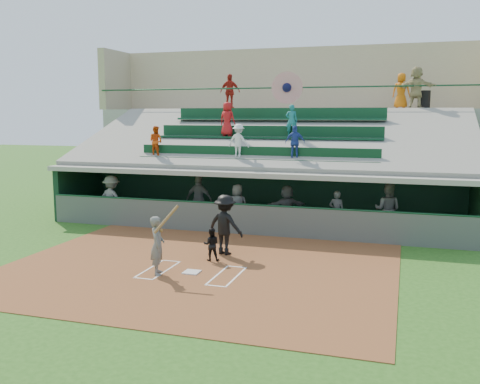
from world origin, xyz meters
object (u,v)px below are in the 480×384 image
(batter_at_plate, at_px, (158,245))
(trash_bin, at_px, (424,100))
(white_table, at_px, (111,211))
(catcher, at_px, (211,244))
(water_cooler, at_px, (111,198))
(home_plate, at_px, (192,272))

(batter_at_plate, distance_m, trash_bin, 15.95)
(white_table, relative_size, trash_bin, 0.93)
(catcher, height_order, white_table, catcher)
(catcher, bearing_deg, water_cooler, -55.19)
(water_cooler, bearing_deg, batter_at_plate, -50.72)
(water_cooler, bearing_deg, catcher, -37.19)
(water_cooler, bearing_deg, trash_bin, 30.87)
(home_plate, xyz_separation_m, white_table, (-6.06, 5.94, 0.35))
(trash_bin, bearing_deg, home_plate, -115.06)
(home_plate, relative_size, trash_bin, 0.51)
(home_plate, bearing_deg, batter_at_plate, -154.36)
(catcher, distance_m, white_table, 7.70)
(home_plate, height_order, white_table, white_table)
(home_plate, distance_m, catcher, 1.41)
(catcher, bearing_deg, white_table, -54.91)
(trash_bin, bearing_deg, water_cooler, -149.13)
(trash_bin, bearing_deg, catcher, -117.10)
(catcher, relative_size, white_table, 1.27)
(catcher, height_order, trash_bin, trash_bin)
(batter_at_plate, xyz_separation_m, trash_bin, (7.04, 13.68, 4.18))
(home_plate, xyz_separation_m, catcher, (0.09, 1.32, 0.48))
(water_cooler, xyz_separation_m, trash_bin, (12.24, 7.32, 4.11))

